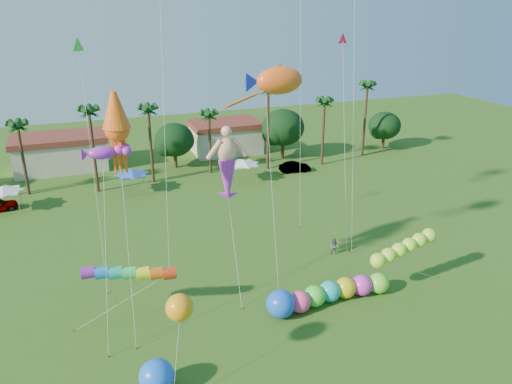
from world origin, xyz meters
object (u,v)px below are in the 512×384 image
object	(u,v)px
spectator_b	(334,247)
blue_ball	(157,376)
car_b	(295,167)
caterpillar_inflatable	(324,294)

from	to	relation	value
spectator_b	blue_ball	size ratio (longest dim) A/B	0.79
car_b	spectator_b	bearing A→B (deg)	170.24
car_b	spectator_b	distance (m)	24.11
spectator_b	blue_ball	bearing A→B (deg)	-99.63
car_b	blue_ball	bearing A→B (deg)	150.48
car_b	blue_ball	world-z (taller)	blue_ball
caterpillar_inflatable	blue_ball	distance (m)	14.56
caterpillar_inflatable	blue_ball	world-z (taller)	caterpillar_inflatable
spectator_b	caterpillar_inflatable	world-z (taller)	caterpillar_inflatable
spectator_b	caterpillar_inflatable	bearing A→B (deg)	-75.78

